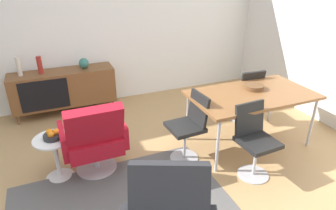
{
  "coord_description": "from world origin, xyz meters",
  "views": [
    {
      "loc": [
        -0.66,
        -2.45,
        2.23
      ],
      "look_at": [
        0.5,
        0.32,
        0.81
      ],
      "focal_mm": 31.65,
      "sensor_mm": 36.0,
      "label": 1
    }
  ],
  "objects_px": {
    "dining_chair_front_left": "(254,138)",
    "lounge_chair_red": "(94,138)",
    "wooden_bowl_on_table": "(254,87)",
    "vase_ceramic_small": "(84,63)",
    "dining_chair_back_right": "(246,93)",
    "dining_table": "(252,96)",
    "vase_cobalt": "(40,65)",
    "fruit_bowl": "(53,135)",
    "dining_chair_near_window": "(189,125)",
    "sideboard": "(64,88)",
    "vase_sculptural_dark": "(19,67)",
    "side_table_round": "(56,153)"
  },
  "relations": [
    {
      "from": "dining_chair_front_left",
      "to": "lounge_chair_red",
      "type": "distance_m",
      "value": 1.81
    },
    {
      "from": "vase_cobalt",
      "to": "fruit_bowl",
      "type": "distance_m",
      "value": 1.74
    },
    {
      "from": "wooden_bowl_on_table",
      "to": "side_table_round",
      "type": "distance_m",
      "value": 2.6
    },
    {
      "from": "vase_ceramic_small",
      "to": "side_table_round",
      "type": "relative_size",
      "value": 0.32
    },
    {
      "from": "dining_chair_near_window",
      "to": "wooden_bowl_on_table",
      "type": "bearing_deg",
      "value": 6.5
    },
    {
      "from": "dining_chair_back_right",
      "to": "fruit_bowl",
      "type": "distance_m",
      "value": 2.81
    },
    {
      "from": "vase_ceramic_small",
      "to": "dining_chair_back_right",
      "type": "relative_size",
      "value": 0.19
    },
    {
      "from": "vase_sculptural_dark",
      "to": "vase_ceramic_small",
      "type": "xyz_separation_m",
      "value": [
        0.94,
        0.0,
        -0.06
      ]
    },
    {
      "from": "vase_cobalt",
      "to": "dining_table",
      "type": "xyz_separation_m",
      "value": [
        2.49,
        -1.94,
        -0.16
      ]
    },
    {
      "from": "dining_table",
      "to": "wooden_bowl_on_table",
      "type": "bearing_deg",
      "value": 46.53
    },
    {
      "from": "dining_table",
      "to": "wooden_bowl_on_table",
      "type": "xyz_separation_m",
      "value": [
        0.11,
        0.12,
        0.07
      ]
    },
    {
      "from": "sideboard",
      "to": "dining_chair_near_window",
      "type": "height_order",
      "value": "dining_chair_near_window"
    },
    {
      "from": "dining_table",
      "to": "dining_chair_back_right",
      "type": "distance_m",
      "value": 0.7
    },
    {
      "from": "dining_chair_front_left",
      "to": "lounge_chair_red",
      "type": "bearing_deg",
      "value": 156.82
    },
    {
      "from": "sideboard",
      "to": "dining_chair_front_left",
      "type": "xyz_separation_m",
      "value": [
        1.84,
        -2.49,
        0.03
      ]
    },
    {
      "from": "sideboard",
      "to": "fruit_bowl",
      "type": "height_order",
      "value": "sideboard"
    },
    {
      "from": "vase_sculptural_dark",
      "to": "dining_chair_back_right",
      "type": "bearing_deg",
      "value": -23.83
    },
    {
      "from": "vase_cobalt",
      "to": "dining_chair_back_right",
      "type": "height_order",
      "value": "vase_cobalt"
    },
    {
      "from": "wooden_bowl_on_table",
      "to": "dining_chair_front_left",
      "type": "relative_size",
      "value": 0.3
    },
    {
      "from": "fruit_bowl",
      "to": "vase_sculptural_dark",
      "type": "bearing_deg",
      "value": 100.91
    },
    {
      "from": "side_table_round",
      "to": "vase_ceramic_small",
      "type": "bearing_deg",
      "value": 70.41
    },
    {
      "from": "dining_chair_front_left",
      "to": "dining_chair_near_window",
      "type": "xyz_separation_m",
      "value": [
        -0.54,
        0.56,
        0.0
      ]
    },
    {
      "from": "sideboard",
      "to": "wooden_bowl_on_table",
      "type": "bearing_deg",
      "value": -38.26
    },
    {
      "from": "dining_table",
      "to": "wooden_bowl_on_table",
      "type": "relative_size",
      "value": 6.15
    },
    {
      "from": "vase_cobalt",
      "to": "dining_chair_near_window",
      "type": "xyz_separation_m",
      "value": [
        1.6,
        -1.93,
        -0.38
      ]
    },
    {
      "from": "vase_sculptural_dark",
      "to": "sideboard",
      "type": "bearing_deg",
      "value": -0.19
    },
    {
      "from": "dining_chair_near_window",
      "to": "side_table_round",
      "type": "bearing_deg",
      "value": 171.99
    },
    {
      "from": "vase_ceramic_small",
      "to": "dining_chair_near_window",
      "type": "height_order",
      "value": "vase_ceramic_small"
    },
    {
      "from": "sideboard",
      "to": "fruit_bowl",
      "type": "bearing_deg",
      "value": -98.28
    },
    {
      "from": "wooden_bowl_on_table",
      "to": "side_table_round",
      "type": "height_order",
      "value": "wooden_bowl_on_table"
    },
    {
      "from": "dining_chair_front_left",
      "to": "side_table_round",
      "type": "bearing_deg",
      "value": 159.51
    },
    {
      "from": "vase_sculptural_dark",
      "to": "dining_chair_back_right",
      "type": "relative_size",
      "value": 0.34
    },
    {
      "from": "dining_table",
      "to": "fruit_bowl",
      "type": "bearing_deg",
      "value": 174.81
    },
    {
      "from": "vase_cobalt",
      "to": "fruit_bowl",
      "type": "xyz_separation_m",
      "value": [
        0.04,
        -1.72,
        -0.29
      ]
    },
    {
      "from": "sideboard",
      "to": "vase_cobalt",
      "type": "height_order",
      "value": "vase_cobalt"
    },
    {
      "from": "dining_table",
      "to": "dining_chair_near_window",
      "type": "bearing_deg",
      "value": 179.77
    },
    {
      "from": "sideboard",
      "to": "dining_chair_back_right",
      "type": "xyz_separation_m",
      "value": [
        2.54,
        -1.38,
        0.03
      ]
    },
    {
      "from": "vase_sculptural_dark",
      "to": "dining_chair_front_left",
      "type": "xyz_separation_m",
      "value": [
        2.42,
        -2.5,
        -0.4
      ]
    },
    {
      "from": "dining_chair_near_window",
      "to": "side_table_round",
      "type": "xyz_separation_m",
      "value": [
        -1.55,
        0.22,
        -0.15
      ]
    },
    {
      "from": "wooden_bowl_on_table",
      "to": "dining_chair_front_left",
      "type": "distance_m",
      "value": 0.87
    },
    {
      "from": "dining_chair_front_left",
      "to": "lounge_chair_red",
      "type": "relative_size",
      "value": 0.9
    },
    {
      "from": "vase_sculptural_dark",
      "to": "lounge_chair_red",
      "type": "distance_m",
      "value": 1.98
    },
    {
      "from": "dining_table",
      "to": "lounge_chair_red",
      "type": "distance_m",
      "value": 2.04
    },
    {
      "from": "wooden_bowl_on_table",
      "to": "fruit_bowl",
      "type": "bearing_deg",
      "value": 177.66
    },
    {
      "from": "sideboard",
      "to": "dining_table",
      "type": "bearing_deg",
      "value": -41.42
    },
    {
      "from": "dining_table",
      "to": "side_table_round",
      "type": "xyz_separation_m",
      "value": [
        -2.44,
        0.22,
        -0.38
      ]
    },
    {
      "from": "dining_chair_front_left",
      "to": "dining_chair_near_window",
      "type": "bearing_deg",
      "value": 133.6
    },
    {
      "from": "vase_ceramic_small",
      "to": "side_table_round",
      "type": "xyz_separation_m",
      "value": [
        -0.61,
        -1.72,
        -0.48
      ]
    },
    {
      "from": "wooden_bowl_on_table",
      "to": "dining_chair_front_left",
      "type": "bearing_deg",
      "value": -124.48
    },
    {
      "from": "side_table_round",
      "to": "dining_chair_front_left",
      "type": "bearing_deg",
      "value": -20.49
    }
  ]
}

